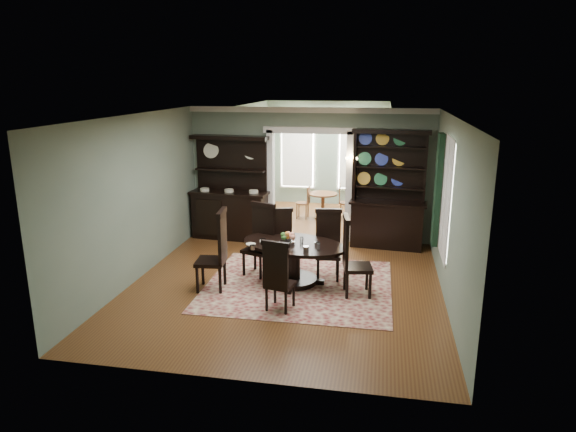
% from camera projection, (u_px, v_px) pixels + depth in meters
% --- Properties ---
extents(room, '(5.51, 6.01, 3.01)m').
position_uv_depth(room, '(285.00, 200.00, 8.80)').
color(room, brown).
rests_on(room, ground).
extents(parlor, '(3.51, 3.50, 3.01)m').
position_uv_depth(parlor, '(323.00, 158.00, 14.03)').
color(parlor, brown).
rests_on(parlor, ground).
extents(doorway_trim, '(2.08, 0.25, 2.57)m').
position_uv_depth(doorway_trim, '(310.00, 169.00, 11.60)').
color(doorway_trim, silver).
rests_on(doorway_trim, floor).
extents(right_window, '(0.15, 1.47, 2.12)m').
position_uv_depth(right_window, '(442.00, 194.00, 9.16)').
color(right_window, white).
rests_on(right_window, wall_right).
extents(wall_sconce, '(0.27, 0.21, 0.21)m').
position_uv_depth(wall_sconce, '(352.00, 160.00, 11.22)').
color(wall_sconce, '#BB7731').
rests_on(wall_sconce, back_wall_right).
extents(rug, '(3.31, 3.01, 0.01)m').
position_uv_depth(rug, '(299.00, 285.00, 9.23)').
color(rug, maroon).
rests_on(rug, floor).
extents(dining_table, '(2.21, 2.21, 0.76)m').
position_uv_depth(dining_table, '(294.00, 255.00, 9.21)').
color(dining_table, black).
rests_on(dining_table, rug).
extents(centerpiece, '(1.36, 0.87, 0.22)m').
position_uv_depth(centerpiece, '(287.00, 241.00, 9.07)').
color(centerpiece, silver).
rests_on(centerpiece, dining_table).
extents(chair_far_left, '(0.64, 0.62, 1.36)m').
position_uv_depth(chair_far_left, '(261.00, 237.00, 9.66)').
color(chair_far_left, black).
rests_on(chair_far_left, rug).
extents(chair_far_mid, '(0.58, 0.57, 1.26)m').
position_uv_depth(chair_far_mid, '(281.00, 240.00, 9.67)').
color(chair_far_mid, black).
rests_on(chair_far_mid, rug).
extents(chair_far_right, '(0.53, 0.51, 1.29)m').
position_uv_depth(chair_far_right, '(328.00, 242.00, 9.48)').
color(chair_far_right, black).
rests_on(chair_far_right, rug).
extents(chair_end_left, '(0.56, 0.58, 1.44)m').
position_uv_depth(chair_end_left, '(217.00, 248.00, 8.87)').
color(chair_end_left, black).
rests_on(chair_end_left, rug).
extents(chair_end_right, '(0.57, 0.59, 1.40)m').
position_uv_depth(chair_end_right, '(351.00, 254.00, 8.65)').
color(chair_end_right, black).
rests_on(chair_end_right, rug).
extents(chair_near, '(0.52, 0.50, 1.20)m').
position_uv_depth(chair_near, '(278.00, 275.00, 8.03)').
color(chair_near, black).
rests_on(chair_near, rug).
extents(sideboard, '(1.84, 0.76, 2.37)m').
position_uv_depth(sideboard, '(230.00, 203.00, 11.86)').
color(sideboard, black).
rests_on(sideboard, floor).
extents(welsh_dresser, '(1.69, 0.74, 2.57)m').
position_uv_depth(welsh_dresser, '(388.00, 205.00, 11.20)').
color(welsh_dresser, black).
rests_on(welsh_dresser, floor).
extents(parlor_table, '(0.76, 0.76, 0.70)m').
position_uv_depth(parlor_table, '(323.00, 202.00, 13.51)').
color(parlor_table, brown).
rests_on(parlor_table, parlor_floor).
extents(parlor_chair_left, '(0.37, 0.36, 0.86)m').
position_uv_depth(parlor_chair_left, '(305.00, 201.00, 13.60)').
color(parlor_chair_left, brown).
rests_on(parlor_chair_left, parlor_floor).
extents(parlor_chair_right, '(0.40, 0.39, 0.93)m').
position_uv_depth(parlor_chair_right, '(344.00, 201.00, 13.51)').
color(parlor_chair_right, brown).
rests_on(parlor_chair_right, parlor_floor).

